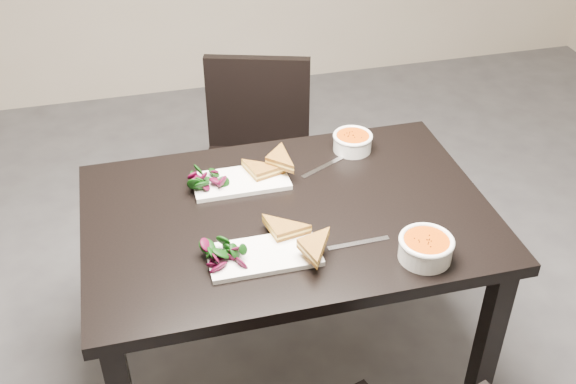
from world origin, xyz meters
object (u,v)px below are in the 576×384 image
(soup_bowl_near, at_px, (426,247))
(chair_far, at_px, (257,152))
(table, at_px, (288,237))
(plate_far, at_px, (241,181))
(plate_near, at_px, (264,255))
(soup_bowl_far, at_px, (353,141))

(soup_bowl_near, bearing_deg, chair_far, 103.32)
(table, distance_m, plate_far, 0.23)
(table, relative_size, plate_far, 4.03)
(plate_near, height_order, soup_bowl_far, soup_bowl_far)
(table, xyz_separation_m, plate_far, (-0.11, 0.18, 0.11))
(table, height_order, soup_bowl_far, soup_bowl_far)
(plate_near, distance_m, soup_bowl_far, 0.62)
(plate_far, bearing_deg, plate_near, -91.14)
(soup_bowl_far, bearing_deg, table, -136.51)
(soup_bowl_near, relative_size, plate_far, 0.50)
(soup_bowl_near, distance_m, plate_far, 0.63)
(plate_near, bearing_deg, soup_bowl_far, 48.55)
(table, height_order, soup_bowl_near, soup_bowl_near)
(soup_bowl_far, bearing_deg, plate_near, -131.45)
(chair_far, bearing_deg, table, -77.01)
(table, xyz_separation_m, soup_bowl_near, (0.31, -0.29, 0.14))
(plate_near, height_order, plate_far, same)
(plate_near, distance_m, plate_far, 0.36)
(plate_far, relative_size, soup_bowl_far, 2.23)
(soup_bowl_near, xyz_separation_m, plate_far, (-0.42, 0.47, -0.03))
(table, xyz_separation_m, soup_bowl_far, (0.29, 0.28, 0.13))
(plate_far, bearing_deg, chair_far, 73.84)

